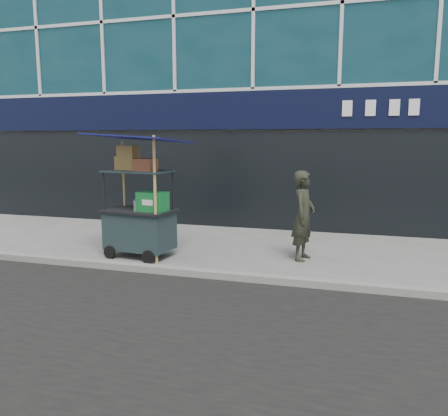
% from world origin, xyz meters
% --- Properties ---
extents(ground, '(80.00, 80.00, 0.00)m').
position_xyz_m(ground, '(0.00, 0.00, 0.00)').
color(ground, slate).
rests_on(ground, ground).
extents(curb, '(80.00, 0.18, 0.12)m').
position_xyz_m(curb, '(0.00, -0.20, 0.06)').
color(curb, gray).
rests_on(curb, ground).
extents(building, '(16.00, 6.20, 12.00)m').
position_xyz_m(building, '(0.00, 6.95, 6.02)').
color(building, gray).
rests_on(building, ground).
extents(vendor_cart, '(1.87, 1.44, 2.33)m').
position_xyz_m(vendor_cart, '(-1.45, 0.68, 0.82)').
color(vendor_cart, black).
rests_on(vendor_cart, ground).
extents(vendor_man, '(0.51, 0.67, 1.65)m').
position_xyz_m(vendor_man, '(1.54, 1.31, 0.82)').
color(vendor_man, '#26281D').
rests_on(vendor_man, ground).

